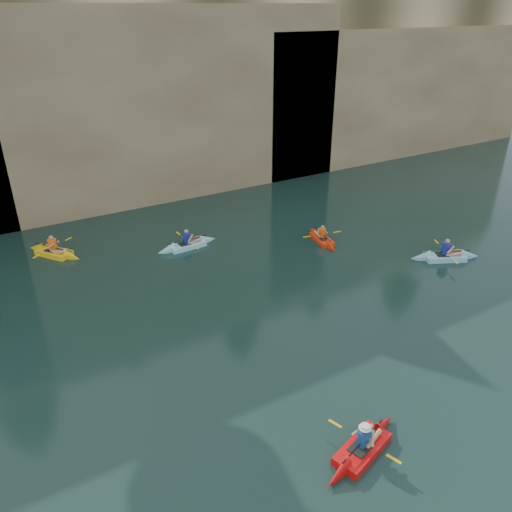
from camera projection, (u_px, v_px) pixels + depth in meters
ground at (410, 451)px, 13.63m from camera, size 160.00×160.00×0.00m
cliff at (94, 85)px, 34.00m from camera, size 70.00×16.00×12.00m
cliff_slab_center at (162, 104)px, 29.35m from camera, size 24.00×2.40×11.40m
cliff_slab_east at (406, 91)px, 38.78m from camera, size 26.00×2.40×9.84m
sea_cave_center at (71, 190)px, 27.97m from camera, size 3.50×1.00×3.20m
sea_cave_east at (280, 147)px, 34.03m from camera, size 5.00×1.00×4.50m
main_kayaker at (362, 448)px, 13.52m from camera, size 3.34×2.16×1.21m
kayaker_ltblue_near at (445, 256)px, 23.81m from camera, size 3.36×2.36×1.33m
kayaker_red_far at (322, 239)px, 25.69m from camera, size 2.13×3.01×1.08m
kayaker_yellow at (54, 252)px, 24.22m from camera, size 2.46×3.00×1.29m
kayaker_ltblue_mid at (187, 245)px, 24.99m from camera, size 3.25×2.41×1.22m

